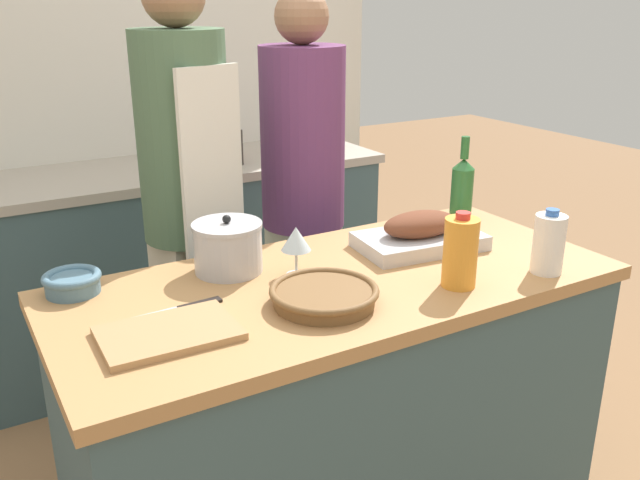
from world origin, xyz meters
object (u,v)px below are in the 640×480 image
stock_pot (228,247)px  wine_bottle_green (462,187)px  wicker_basket (324,295)px  mixing_bowl (72,282)px  roasting_pan (420,234)px  milk_jug (549,244)px  juice_jug (460,252)px  condiment_bottle_extra (329,132)px  condiment_bottle_short (234,144)px  wine_glass_left (296,240)px  person_cook_guest (303,192)px  cutting_board (169,333)px  person_cook_aproned (188,199)px  knife_chef (170,312)px  condiment_bottle_tall (237,147)px

stock_pot → wine_bottle_green: size_ratio=0.68×
wicker_basket → mixing_bowl: (-0.53, 0.39, 0.00)m
roasting_pan → milk_jug: bearing=-60.8°
juice_jug → roasting_pan: bearing=72.2°
condiment_bottle_extra → milk_jug: bearing=-99.2°
juice_jug → condiment_bottle_short: 1.66m
wine_bottle_green → wine_glass_left: 0.75m
mixing_bowl → milk_jug: 1.29m
wicker_basket → person_cook_guest: person_cook_guest is taller
wicker_basket → condiment_bottle_extra: (0.91, 1.48, 0.08)m
cutting_board → stock_pot: size_ratio=1.59×
mixing_bowl → wine_bottle_green: wine_bottle_green is taller
roasting_pan → stock_pot: size_ratio=2.04×
person_cook_aproned → mixing_bowl: bearing=-154.6°
juice_jug → milk_jug: (0.28, -0.05, -0.01)m
wine_bottle_green → wine_glass_left: size_ratio=2.05×
roasting_pan → wine_bottle_green: bearing=27.4°
roasting_pan → mixing_bowl: (-0.99, 0.19, -0.01)m
mixing_bowl → wine_bottle_green: 1.30m
person_cook_guest → condiment_bottle_extra: bearing=48.8°
wine_glass_left → person_cook_aproned: person_cook_aproned is taller
stock_pot → roasting_pan: bearing=-12.3°
condiment_bottle_extra → person_cook_guest: size_ratio=0.12×
stock_pot → condiment_bottle_short: (0.57, 1.25, 0.01)m
roasting_pan → knife_chef: 0.82m
person_cook_aproned → condiment_bottle_extra: bearing=17.7°
mixing_bowl → condiment_bottle_tall: (0.93, 1.04, 0.06)m
cutting_board → wine_glass_left: bearing=22.0°
mixing_bowl → juice_jug: (0.90, -0.47, 0.07)m
cutting_board → person_cook_guest: person_cook_guest is taller
wine_bottle_green → person_cook_guest: bearing=125.9°
person_cook_guest → condiment_bottle_short: bearing=83.9°
roasting_pan → milk_jug: milk_jug is taller
person_cook_aproned → roasting_pan: bearing=-67.2°
milk_jug → wine_glass_left: milk_jug is taller
cutting_board → mixing_bowl: size_ratio=2.07×
milk_jug → person_cook_aproned: person_cook_aproned is taller
condiment_bottle_tall → condiment_bottle_extra: condiment_bottle_extra is taller
juice_jug → condiment_bottle_short: juice_jug is taller
wicker_basket → wine_bottle_green: size_ratio=0.96×
wicker_basket → person_cook_aproned: bearing=93.8°
wine_glass_left → juice_jug: bearing=-39.8°
knife_chef → juice_jug: bearing=-17.6°
juice_jug → person_cook_guest: (0.04, 0.93, -0.07)m
cutting_board → knife_chef: bearing=70.6°
wicker_basket → condiment_bottle_tall: 1.49m
wine_bottle_green → person_cook_guest: person_cook_guest is taller
stock_pot → milk_jug: size_ratio=1.06×
wine_glass_left → milk_jug: bearing=-28.6°
wine_glass_left → knife_chef: wine_glass_left is taller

